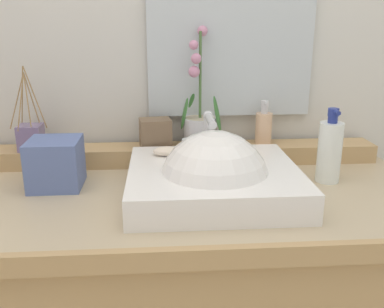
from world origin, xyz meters
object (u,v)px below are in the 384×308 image
at_px(tissue_box, 56,163).
at_px(soap_bar, 166,151).
at_px(sink_basin, 214,184).
at_px(reed_diffuser, 31,136).
at_px(potted_plant, 200,121).
at_px(trinket_box, 155,133).
at_px(lotion_bottle, 330,151).
at_px(soap_dispenser, 264,127).

bearing_deg(tissue_box, soap_bar, 4.51).
bearing_deg(sink_basin, soap_bar, 133.97).
height_order(sink_basin, reed_diffuser, reed_diffuser).
distance_m(sink_basin, reed_diffuser, 0.57).
height_order(soap_bar, reed_diffuser, reed_diffuser).
bearing_deg(tissue_box, potted_plant, 24.94).
relative_size(potted_plant, trinket_box, 3.90).
xyz_separation_m(soap_bar, reed_diffuser, (-0.39, 0.14, 0.01)).
bearing_deg(sink_basin, potted_plant, 92.31).
height_order(lotion_bottle, tissue_box, lotion_bottle).
relative_size(reed_diffuser, tissue_box, 1.86).
bearing_deg(soap_bar, soap_dispenser, 27.67).
xyz_separation_m(soap_dispenser, trinket_box, (-0.33, -0.02, -0.01)).
height_order(trinket_box, lotion_bottle, lotion_bottle).
distance_m(sink_basin, tissue_box, 0.41).
bearing_deg(reed_diffuser, potted_plant, 2.40).
height_order(potted_plant, reed_diffuser, potted_plant).
bearing_deg(tissue_box, trinket_box, 31.84).
relative_size(lotion_bottle, tissue_box, 1.53).
distance_m(potted_plant, lotion_bottle, 0.38).
distance_m(sink_basin, potted_plant, 0.29).
height_order(soap_dispenser, reed_diffuser, reed_diffuser).
bearing_deg(tissue_box, soap_dispenser, 17.05).
xyz_separation_m(sink_basin, tissue_box, (-0.40, 0.10, 0.03)).
distance_m(soap_dispenser, trinket_box, 0.33).
relative_size(sink_basin, potted_plant, 1.19).
bearing_deg(soap_dispenser, lotion_bottle, -55.71).
bearing_deg(potted_plant, lotion_bottle, -30.83).
relative_size(sink_basin, soap_bar, 5.92).
height_order(potted_plant, tissue_box, potted_plant).
relative_size(potted_plant, soap_dispenser, 2.63).
xyz_separation_m(soap_dispenser, tissue_box, (-0.58, -0.18, -0.04)).
height_order(sink_basin, potted_plant, potted_plant).
relative_size(soap_dispenser, tissue_box, 1.01).
distance_m(reed_diffuser, tissue_box, 0.19).
height_order(sink_basin, trinket_box, sink_basin).
distance_m(sink_basin, trinket_box, 0.30).
height_order(sink_basin, tissue_box, sink_basin).
bearing_deg(reed_diffuser, soap_bar, -19.48).
relative_size(reed_diffuser, lotion_bottle, 1.21).
xyz_separation_m(potted_plant, soap_dispenser, (0.20, -0.00, -0.02)).
xyz_separation_m(potted_plant, lotion_bottle, (0.33, -0.20, -0.04)).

